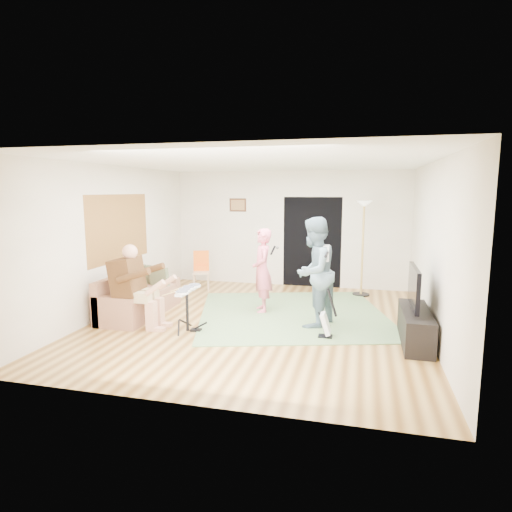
{
  "coord_description": "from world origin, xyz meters",
  "views": [
    {
      "loc": [
        1.7,
        -6.93,
        2.24
      ],
      "look_at": [
        -0.12,
        0.3,
        1.1
      ],
      "focal_mm": 30.0,
      "sensor_mm": 36.0,
      "label": 1
    }
  ],
  "objects_px": {
    "singer": "(262,271)",
    "torchiere_lamp": "(363,231)",
    "dining_chair": "(202,276)",
    "tv_cabinet": "(415,327)",
    "sofa": "(136,301)",
    "guitarist": "(314,272)",
    "guitar_spare": "(326,324)",
    "drum_kit": "(187,312)",
    "television": "(414,287)"
  },
  "relations": [
    {
      "from": "torchiere_lamp",
      "to": "guitar_spare",
      "type": "bearing_deg",
      "value": -99.76
    },
    {
      "from": "drum_kit",
      "to": "dining_chair",
      "type": "distance_m",
      "value": 2.94
    },
    {
      "from": "drum_kit",
      "to": "television",
      "type": "distance_m",
      "value": 3.5
    },
    {
      "from": "sofa",
      "to": "torchiere_lamp",
      "type": "relative_size",
      "value": 0.91
    },
    {
      "from": "singer",
      "to": "television",
      "type": "height_order",
      "value": "singer"
    },
    {
      "from": "singer",
      "to": "torchiere_lamp",
      "type": "xyz_separation_m",
      "value": [
        1.79,
        1.75,
        0.61
      ]
    },
    {
      "from": "torchiere_lamp",
      "to": "television",
      "type": "height_order",
      "value": "torchiere_lamp"
    },
    {
      "from": "torchiere_lamp",
      "to": "dining_chair",
      "type": "height_order",
      "value": "torchiere_lamp"
    },
    {
      "from": "guitar_spare",
      "to": "television",
      "type": "xyz_separation_m",
      "value": [
        1.25,
        0.09,
        0.63
      ]
    },
    {
      "from": "drum_kit",
      "to": "singer",
      "type": "distance_m",
      "value": 1.72
    },
    {
      "from": "sofa",
      "to": "guitarist",
      "type": "bearing_deg",
      "value": 2.12
    },
    {
      "from": "singer",
      "to": "dining_chair",
      "type": "xyz_separation_m",
      "value": [
        -1.76,
        1.44,
        -0.47
      ]
    },
    {
      "from": "guitar_spare",
      "to": "tv_cabinet",
      "type": "xyz_separation_m",
      "value": [
        1.3,
        0.09,
        0.03
      ]
    },
    {
      "from": "singer",
      "to": "guitar_spare",
      "type": "distance_m",
      "value": 1.83
    },
    {
      "from": "sofa",
      "to": "singer",
      "type": "bearing_deg",
      "value": 18.46
    },
    {
      "from": "sofa",
      "to": "guitarist",
      "type": "distance_m",
      "value": 3.28
    },
    {
      "from": "singer",
      "to": "dining_chair",
      "type": "relative_size",
      "value": 1.78
    },
    {
      "from": "drum_kit",
      "to": "singer",
      "type": "bearing_deg",
      "value": 56.59
    },
    {
      "from": "torchiere_lamp",
      "to": "television",
      "type": "distance_m",
      "value": 2.98
    },
    {
      "from": "tv_cabinet",
      "to": "singer",
      "type": "bearing_deg",
      "value": 157.27
    },
    {
      "from": "tv_cabinet",
      "to": "guitar_spare",
      "type": "bearing_deg",
      "value": -176.14
    },
    {
      "from": "drum_kit",
      "to": "torchiere_lamp",
      "type": "height_order",
      "value": "torchiere_lamp"
    },
    {
      "from": "singer",
      "to": "torchiere_lamp",
      "type": "distance_m",
      "value": 2.58
    },
    {
      "from": "guitarist",
      "to": "tv_cabinet",
      "type": "relative_size",
      "value": 1.3
    },
    {
      "from": "drum_kit",
      "to": "guitarist",
      "type": "distance_m",
      "value": 2.16
    },
    {
      "from": "drum_kit",
      "to": "tv_cabinet",
      "type": "bearing_deg",
      "value": 4.87
    },
    {
      "from": "drum_kit",
      "to": "guitar_spare",
      "type": "distance_m",
      "value": 2.21
    },
    {
      "from": "torchiere_lamp",
      "to": "sofa",
      "type": "bearing_deg",
      "value": -148.07
    },
    {
      "from": "drum_kit",
      "to": "dining_chair",
      "type": "bearing_deg",
      "value": 106.72
    },
    {
      "from": "singer",
      "to": "dining_chair",
      "type": "distance_m",
      "value": 2.32
    },
    {
      "from": "sofa",
      "to": "guitarist",
      "type": "relative_size",
      "value": 1.02
    },
    {
      "from": "dining_chair",
      "to": "tv_cabinet",
      "type": "height_order",
      "value": "dining_chair"
    },
    {
      "from": "torchiere_lamp",
      "to": "tv_cabinet",
      "type": "xyz_separation_m",
      "value": [
        0.8,
        -2.83,
        -1.14
      ]
    },
    {
      "from": "sofa",
      "to": "television",
      "type": "relative_size",
      "value": 1.76
    },
    {
      "from": "guitarist",
      "to": "guitar_spare",
      "type": "distance_m",
      "value": 0.92
    },
    {
      "from": "guitarist",
      "to": "guitar_spare",
      "type": "height_order",
      "value": "guitarist"
    },
    {
      "from": "singer",
      "to": "tv_cabinet",
      "type": "distance_m",
      "value": 2.86
    },
    {
      "from": "sofa",
      "to": "tv_cabinet",
      "type": "height_order",
      "value": "sofa"
    },
    {
      "from": "sofa",
      "to": "guitar_spare",
      "type": "distance_m",
      "value": 3.51
    },
    {
      "from": "television",
      "to": "guitar_spare",
      "type": "bearing_deg",
      "value": -175.98
    },
    {
      "from": "sofa",
      "to": "television",
      "type": "bearing_deg",
      "value": -4.25
    },
    {
      "from": "singer",
      "to": "guitar_spare",
      "type": "height_order",
      "value": "singer"
    },
    {
      "from": "guitarist",
      "to": "dining_chair",
      "type": "relative_size",
      "value": 2.08
    },
    {
      "from": "singer",
      "to": "torchiere_lamp",
      "type": "height_order",
      "value": "torchiere_lamp"
    },
    {
      "from": "sofa",
      "to": "television",
      "type": "distance_m",
      "value": 4.78
    },
    {
      "from": "singer",
      "to": "torchiere_lamp",
      "type": "relative_size",
      "value": 0.77
    },
    {
      "from": "television",
      "to": "torchiere_lamp",
      "type": "bearing_deg",
      "value": 104.81
    },
    {
      "from": "torchiere_lamp",
      "to": "guitarist",
      "type": "bearing_deg",
      "value": -108.07
    },
    {
      "from": "dining_chair",
      "to": "tv_cabinet",
      "type": "distance_m",
      "value": 5.03
    },
    {
      "from": "torchiere_lamp",
      "to": "dining_chair",
      "type": "relative_size",
      "value": 2.32
    }
  ]
}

